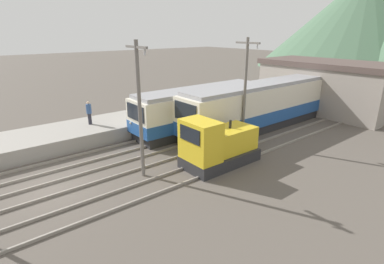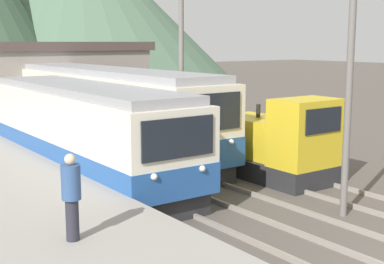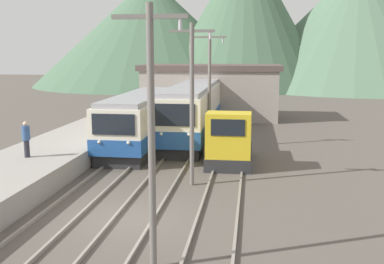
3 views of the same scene
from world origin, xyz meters
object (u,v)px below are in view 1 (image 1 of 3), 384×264
object	(u,v)px
commuter_train_center	(258,108)
catenary_mast_far	(245,88)
shunting_locomotive	(217,146)
commuter_train_left	(201,110)
person_on_platform	(89,112)
catenary_mast_mid	(140,107)

from	to	relation	value
commuter_train_center	catenary_mast_far	size ratio (longest dim) A/B	2.05
shunting_locomotive	commuter_train_left	bearing A→B (deg)	147.69
commuter_train_left	person_on_platform	size ratio (longest dim) A/B	6.80
catenary_mast_mid	person_on_platform	world-z (taller)	catenary_mast_mid
commuter_train_left	shunting_locomotive	bearing A→B (deg)	-32.31
shunting_locomotive	catenary_mast_far	bearing A→B (deg)	111.00
catenary_mast_mid	person_on_platform	bearing A→B (deg)	178.72
catenary_mast_mid	person_on_platform	distance (m)	8.31
commuter_train_center	shunting_locomotive	bearing A→B (deg)	-67.67
catenary_mast_far	person_on_platform	size ratio (longest dim) A/B	4.16
catenary_mast_far	person_on_platform	world-z (taller)	catenary_mast_far
commuter_train_left	shunting_locomotive	world-z (taller)	commuter_train_left
commuter_train_left	commuter_train_center	bearing A→B (deg)	52.39
commuter_train_center	catenary_mast_far	distance (m)	4.34
catenary_mast_mid	catenary_mast_far	size ratio (longest dim) A/B	1.00
catenary_mast_mid	shunting_locomotive	bearing A→B (deg)	70.48
commuter_train_left	catenary_mast_far	distance (m)	4.92
person_on_platform	commuter_train_left	bearing A→B (deg)	63.95
commuter_train_left	shunting_locomotive	distance (m)	6.87
commuter_train_center	catenary_mast_mid	xyz separation A→B (m)	(1.51, -11.51, 2.22)
commuter_train_center	catenary_mast_far	xyz separation A→B (m)	(1.51, -3.41, 2.22)
commuter_train_left	commuter_train_center	world-z (taller)	commuter_train_center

